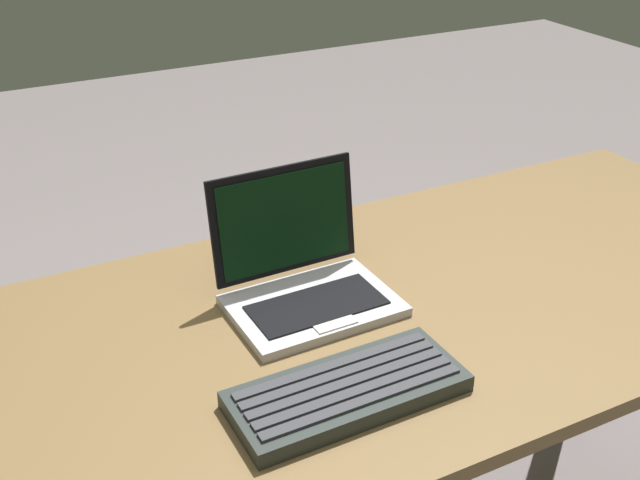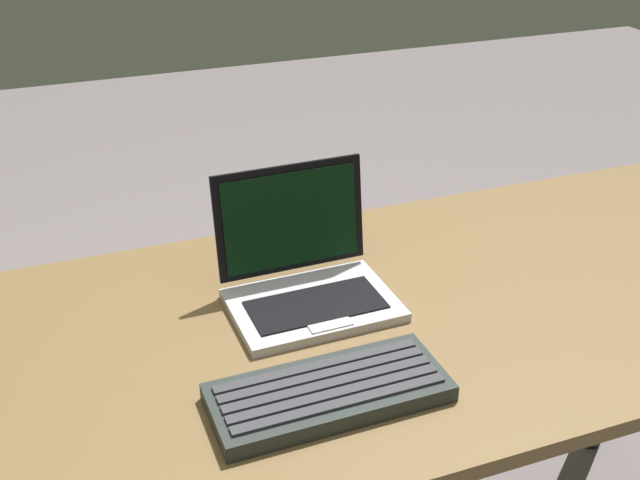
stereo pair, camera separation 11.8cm
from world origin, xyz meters
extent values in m
cube|color=brown|center=(0.00, 0.00, 0.74)|extent=(1.69, 0.68, 0.02)
cylinder|color=black|center=(0.78, 0.28, 0.37)|extent=(0.06, 0.06, 0.73)
cube|color=silver|center=(-0.07, 0.04, 0.76)|extent=(0.26, 0.18, 0.02)
cube|color=black|center=(-0.07, 0.03, 0.77)|extent=(0.21, 0.10, 0.00)
cube|color=beige|center=(-0.07, -0.02, 0.77)|extent=(0.07, 0.03, 0.00)
cube|color=black|center=(-0.07, 0.14, 0.87)|extent=(0.25, 0.04, 0.18)
cube|color=black|center=(-0.07, 0.14, 0.87)|extent=(0.22, 0.03, 0.15)
cube|color=#4CF259|center=(-0.07, 0.14, 0.86)|extent=(0.21, 0.01, 0.01)
cube|color=#292F2D|center=(-0.12, -0.17, 0.77)|extent=(0.32, 0.14, 0.02)
cube|color=#38383D|center=(-0.12, -0.21, 0.78)|extent=(0.29, 0.02, 0.00)
cube|color=#38383D|center=(-0.12, -0.19, 0.78)|extent=(0.29, 0.02, 0.00)
cube|color=#38383D|center=(-0.12, -0.17, 0.78)|extent=(0.29, 0.02, 0.00)
cube|color=#38383D|center=(-0.12, -0.15, 0.78)|extent=(0.29, 0.02, 0.00)
cube|color=#38383D|center=(-0.12, -0.13, 0.78)|extent=(0.29, 0.02, 0.00)
camera|label=1|loc=(-0.53, -0.88, 1.44)|focal=44.03mm
camera|label=2|loc=(-0.42, -0.93, 1.44)|focal=44.03mm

